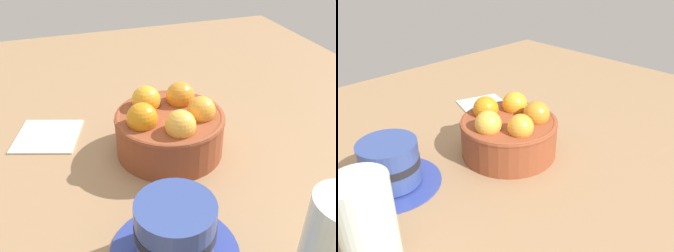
% 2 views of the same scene
% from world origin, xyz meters
% --- Properties ---
extents(ground_plane, '(1.23, 1.04, 0.03)m').
position_xyz_m(ground_plane, '(0.00, 0.00, -0.02)').
color(ground_plane, '#997551').
extents(terracotta_bowl, '(0.16, 0.16, 0.09)m').
position_xyz_m(terracotta_bowl, '(0.00, 0.00, 0.04)').
color(terracotta_bowl, brown).
rests_on(terracotta_bowl, ground_plane).
extents(coffee_cup, '(0.15, 0.15, 0.07)m').
position_xyz_m(coffee_cup, '(-0.19, 0.06, 0.03)').
color(coffee_cup, '#2E3E93').
rests_on(coffee_cup, ground_plane).
extents(water_glass, '(0.06, 0.06, 0.12)m').
position_xyz_m(water_glass, '(-0.28, -0.07, 0.06)').
color(water_glass, silver).
rests_on(water_glass, ground_plane).
extents(folded_napkin, '(0.12, 0.12, 0.01)m').
position_xyz_m(folded_napkin, '(0.10, 0.18, 0.00)').
color(folded_napkin, white).
rests_on(folded_napkin, ground_plane).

